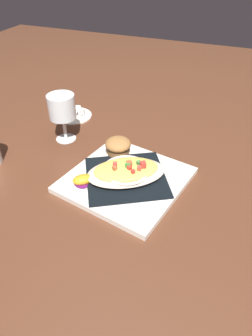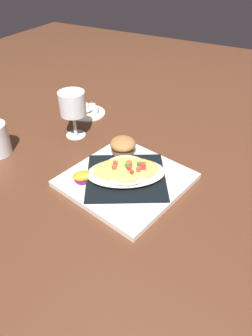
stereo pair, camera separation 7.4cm
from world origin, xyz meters
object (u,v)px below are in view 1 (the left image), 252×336
at_px(gratin_dish, 126,171).
at_px(orange_garnish, 83,180).
at_px(square_plate, 126,180).
at_px(stemmed_glass, 62,109).
at_px(spoon, 72,113).
at_px(muffin, 118,146).
at_px(creamer_cup_2, 71,109).
at_px(creamer_saucer, 73,115).
at_px(creamer_cup_0, 81,111).
at_px(creamer_cup_1, 78,109).

xyz_separation_m(gratin_dish, orange_garnish, (0.09, 0.06, -0.01)).
distance_m(square_plate, gratin_dish, 0.03).
bearing_deg(orange_garnish, stemmed_glass, -49.25).
bearing_deg(orange_garnish, spoon, -56.49).
relative_size(muffin, creamer_cup_2, 2.94).
height_order(creamer_saucer, spoon, spoon).
bearing_deg(creamer_cup_0, spoon, 39.39).
bearing_deg(creamer_saucer, creamer_cup_2, -43.53).
height_order(creamer_cup_1, creamer_cup_2, same).
distance_m(stemmed_glass, spoon, 0.17).
relative_size(orange_garnish, stemmed_glass, 0.46).
bearing_deg(square_plate, creamer_cup_2, -41.26).
bearing_deg(gratin_dish, muffin, -56.65).
distance_m(orange_garnish, creamer_cup_0, 0.38).
height_order(gratin_dish, orange_garnish, gratin_dish).
relative_size(muffin, creamer_cup_0, 2.94).
relative_size(square_plate, spoon, 2.99).
xyz_separation_m(orange_garnish, creamer_cup_0, (0.18, -0.33, -0.01)).
relative_size(gratin_dish, muffin, 3.20).
xyz_separation_m(creamer_saucer, creamer_cup_1, (-0.00, -0.03, 0.01)).
xyz_separation_m(creamer_saucer, creamer_cup_0, (-0.02, -0.02, 0.01)).
bearing_deg(creamer_cup_0, gratin_dish, 134.90).
distance_m(orange_garnish, creamer_cup_1, 0.40).
distance_m(gratin_dish, creamer_cup_0, 0.39).
xyz_separation_m(orange_garnish, creamer_cup_2, (0.23, -0.34, -0.01)).
bearing_deg(stemmed_glass, creamer_cup_2, -65.39).
distance_m(gratin_dish, creamer_saucer, 0.39).
bearing_deg(creamer_cup_1, stemmed_glass, 106.40).
bearing_deg(creamer_cup_2, creamer_saucer, 136.47).
relative_size(gratin_dish, creamer_cup_0, 9.40).
bearing_deg(creamer_cup_2, gratin_dish, 138.75).
relative_size(square_plate, muffin, 3.84).
bearing_deg(spoon, gratin_dish, 139.41).
bearing_deg(creamer_cup_1, creamer_cup_0, 149.12).
height_order(stemmed_glass, creamer_cup_2, stemmed_glass).
bearing_deg(stemmed_glass, square_plate, 153.48).
distance_m(spoon, creamer_cup_0, 0.03).
height_order(orange_garnish, stemmed_glass, stemmed_glass).
height_order(gratin_dish, creamer_cup_2, gratin_dish).
relative_size(stemmed_glass, creamer_cup_2, 5.93).
height_order(gratin_dish, creamer_saucer, gratin_dish).
relative_size(gratin_dish, creamer_cup_1, 9.40).
height_order(creamer_saucer, creamer_cup_0, creamer_cup_0).
height_order(stemmed_glass, creamer_cup_1, stemmed_glass).
relative_size(stemmed_glass, creamer_cup_1, 5.93).
bearing_deg(gratin_dish, creamer_cup_2, -41.25).
distance_m(muffin, creamer_cup_1, 0.31).
bearing_deg(creamer_saucer, muffin, 144.49).
bearing_deg(stemmed_glass, muffin, 169.70).
height_order(muffin, creamer_saucer, muffin).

